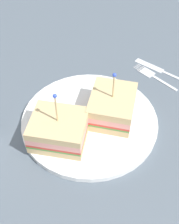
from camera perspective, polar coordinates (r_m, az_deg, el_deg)
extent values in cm
cube|color=#4C5660|center=(59.95, 0.00, -2.64)|extent=(112.75, 112.75, 2.00)
cylinder|color=white|center=(58.77, 0.00, -1.68)|extent=(25.92, 25.92, 1.09)
cube|color=tan|center=(55.12, -5.59, -4.47)|extent=(10.01, 10.99, 1.41)
cube|color=#478438|center=(54.41, -5.66, -3.88)|extent=(10.01, 10.99, 0.40)
cube|color=red|center=(54.06, -5.69, -3.59)|extent=(10.01, 10.99, 0.50)
cube|color=#E59389|center=(53.39, -5.76, -3.00)|extent=(10.01, 10.99, 1.25)
cube|color=tan|center=(52.37, -5.87, -2.07)|extent=(10.01, 10.99, 1.41)
cylinder|color=tan|center=(49.96, -6.15, 0.34)|extent=(0.30, 0.30, 6.48)
sphere|color=blue|center=(47.65, -6.46, 2.98)|extent=(0.70, 0.70, 0.70)
cube|color=tan|center=(58.58, 4.10, -0.15)|extent=(11.33, 10.20, 1.48)
cube|color=#478438|center=(57.89, 4.15, 0.47)|extent=(11.33, 10.20, 0.40)
cube|color=red|center=(57.56, 4.18, 0.78)|extent=(11.33, 10.20, 0.50)
cube|color=#E59389|center=(56.94, 4.22, 1.37)|extent=(11.33, 10.20, 1.22)
cube|color=tan|center=(55.98, 4.30, 2.33)|extent=(11.33, 10.20, 1.48)
cylinder|color=tan|center=(53.95, 4.47, 4.52)|extent=(0.30, 0.30, 5.85)
sphere|color=blue|center=(52.00, 4.66, 6.87)|extent=(0.70, 0.70, 0.70)
cube|color=silver|center=(68.90, 13.79, 5.29)|extent=(5.32, 4.87, 0.35)
cube|color=silver|center=(70.89, 10.52, 7.36)|extent=(4.15, 4.04, 0.35)
cube|color=silver|center=(72.33, 9.54, 8.46)|extent=(1.61, 1.47, 0.35)
cube|color=silver|center=(72.01, 9.28, 8.29)|extent=(1.61, 1.47, 0.35)
cube|color=silver|center=(71.69, 9.03, 8.13)|extent=(1.61, 1.47, 0.35)
cube|color=silver|center=(71.37, 8.77, 7.96)|extent=(1.61, 1.47, 0.35)
cube|color=silver|center=(71.17, 15.19, 6.54)|extent=(5.76, 6.83, 0.35)
cube|color=silver|center=(72.84, 11.04, 8.53)|extent=(5.60, 6.36, 0.24)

